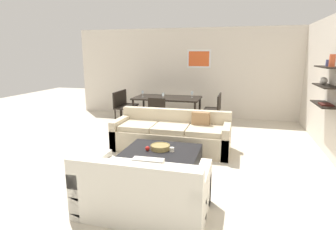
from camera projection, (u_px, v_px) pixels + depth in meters
ground_plane at (168, 154)px, 5.46m from camera, size 18.00×18.00×0.00m
back_wall_unit at (207, 73)px, 8.42m from camera, size 8.40×0.09×2.70m
sofa_beige at (172, 135)px, 5.71m from camera, size 2.36×0.90×0.78m
loveseat_white at (143, 191)px, 3.41m from camera, size 1.57×0.90×0.78m
coffee_table at (161, 162)px, 4.59m from camera, size 1.23×1.05×0.38m
decorative_bowl at (160, 147)px, 4.61m from camera, size 0.33×0.33×0.08m
candle_jar at (172, 150)px, 4.51m from camera, size 0.07×0.07×0.07m
apple_on_coffee_table at (147, 148)px, 4.55m from camera, size 0.08×0.08×0.08m
dining_table at (167, 100)px, 7.75m from camera, size 1.84×0.97×0.75m
dining_chair_right_far at (215, 107)px, 7.66m from camera, size 0.44×0.44×0.88m
dining_chair_foot at (158, 112)px, 6.95m from camera, size 0.44×0.44×0.88m
dining_chair_right_near at (214, 110)px, 7.25m from camera, size 0.44×0.44×0.88m
dining_chair_left_far at (127, 103)px, 8.33m from camera, size 0.44×0.44×0.88m
dining_chair_left_near at (121, 105)px, 7.91m from camera, size 0.44×0.44×0.88m
wine_glass_right_far at (192, 93)px, 7.65m from camera, size 0.07×0.07×0.17m
wine_glass_left_near at (143, 92)px, 7.77m from camera, size 0.06×0.06×0.18m
wine_glass_foot at (163, 95)px, 7.31m from camera, size 0.06×0.06×0.18m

